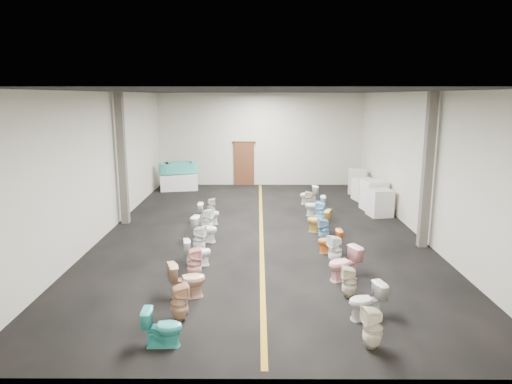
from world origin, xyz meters
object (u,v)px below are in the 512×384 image
toilet_left_3 (194,263)px  toilet_left_6 (205,229)px  toilet_right_8 (321,213)px  toilet_right_3 (344,264)px  toilet_right_4 (335,250)px  toilet_right_7 (319,221)px  appliance_crate_a (380,203)px  appliance_crate_c (364,189)px  toilet_left_5 (199,240)px  toilet_right_6 (324,230)px  display_table (179,182)px  toilet_left_1 (179,303)px  appliance_crate_d (357,181)px  toilet_right_5 (330,241)px  toilet_left_2 (187,280)px  toilet_right_2 (349,282)px  toilet_right_1 (366,301)px  bathtub (179,167)px  toilet_right_10 (309,200)px  toilet_left_9 (211,207)px  appliance_crate_b (374,195)px  toilet_left_7 (207,221)px  toilet_right_11 (309,195)px  toilet_left_0 (163,327)px  toilet_left_8 (209,214)px  toilet_right_9 (315,206)px  toilet_right_0 (373,328)px

toilet_left_3 → toilet_left_6: size_ratio=1.02×
toilet_right_8 → toilet_right_3: bearing=22.4°
toilet_right_4 → toilet_right_7: size_ratio=1.02×
appliance_crate_a → appliance_crate_c: bearing=90.0°
toilet_left_5 → toilet_right_6: bearing=-63.5°
display_table → toilet_left_1: toilet_left_1 is taller
appliance_crate_a → appliance_crate_c: size_ratio=1.09×
appliance_crate_d → toilet_right_5: size_ratio=1.58×
toilet_left_6 → toilet_left_2: bearing=-166.5°
toilet_left_3 → toilet_right_2: 3.69m
toilet_left_6 → toilet_right_1: size_ratio=1.05×
bathtub → toilet_left_6: size_ratio=2.27×
toilet_left_6 → toilet_right_10: (3.63, 4.00, -0.03)m
toilet_left_9 → toilet_right_2: (3.74, -6.92, 0.02)m
toilet_right_4 → toilet_left_3: bearing=-95.5°
appliance_crate_c → toilet_left_9: appliance_crate_c is taller
toilet_right_6 → toilet_right_4: bearing=-4.0°
appliance_crate_a → toilet_right_1: appliance_crate_a is taller
toilet_left_2 → toilet_right_8: bearing=-53.0°
toilet_left_9 → toilet_right_10: (3.74, 1.01, 0.02)m
toilet_right_4 → appliance_crate_d: bearing=143.2°
appliance_crate_d → toilet_left_2: 12.61m
toilet_right_3 → toilet_right_10: bearing=156.5°
appliance_crate_b → toilet_right_8: appliance_crate_b is taller
appliance_crate_d → toilet_left_7: (-6.16, -6.14, -0.15)m
appliance_crate_a → toilet_right_4: (-2.48, -4.97, -0.10)m
toilet_right_1 → toilet_right_11: (-0.07, 9.89, -0.00)m
toilet_left_0 → toilet_left_8: bearing=-1.6°
toilet_right_4 → toilet_right_2: bearing=-22.1°
appliance_crate_b → toilet_right_4: (-2.48, -5.91, -0.18)m
toilet_left_3 → appliance_crate_b: bearing=-52.1°
appliance_crate_c → toilet_left_2: size_ratio=1.11×
appliance_crate_b → toilet_right_1: (-2.35, -8.92, -0.20)m
display_table → toilet_left_9: bearing=-67.4°
bathtub → toilet_right_7: bearing=-70.4°
display_table → toilet_right_10: display_table is taller
toilet_right_4 → toilet_left_5: bearing=-124.3°
appliance_crate_c → toilet_right_3: bearing=-105.7°
toilet_left_9 → toilet_right_3: (3.81, -5.94, 0.07)m
appliance_crate_d → toilet_left_0: bearing=-115.4°
toilet_left_7 → toilet_left_9: (-0.08, 2.03, -0.05)m
appliance_crate_a → toilet_right_9: size_ratio=1.31×
toilet_right_1 → toilet_right_2: size_ratio=1.04×
toilet_right_0 → toilet_right_1: 1.10m
toilet_right_1 → toilet_right_7: bearing=166.0°
toilet_left_2 → toilet_right_0: toilet_left_2 is taller
appliance_crate_d → toilet_left_9: 7.48m
toilet_right_7 → display_table: bearing=-119.8°
toilet_right_0 → toilet_right_2: (-0.00, 2.08, -0.03)m
toilet_right_9 → appliance_crate_c: bearing=142.5°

